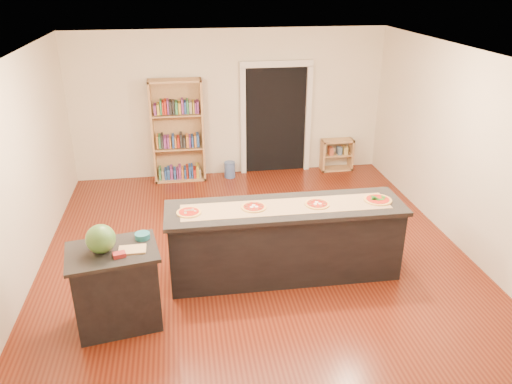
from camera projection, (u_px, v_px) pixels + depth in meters
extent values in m
cube|color=#EDE1C7|center=(258.00, 170.00, 6.41)|extent=(6.00, 7.00, 2.80)
cube|color=maroon|center=(258.00, 263.00, 6.97)|extent=(6.00, 7.00, 0.01)
cube|color=white|center=(259.00, 59.00, 5.84)|extent=(6.00, 7.00, 0.01)
cube|color=black|center=(275.00, 120.00, 9.83)|extent=(1.20, 0.02, 2.10)
cube|color=silver|center=(243.00, 122.00, 9.69)|extent=(0.10, 0.08, 2.10)
cube|color=silver|center=(308.00, 119.00, 9.88)|extent=(0.10, 0.08, 2.10)
cube|color=silver|center=(277.00, 64.00, 9.34)|extent=(1.40, 0.08, 0.12)
cube|color=black|center=(285.00, 243.00, 6.54)|extent=(2.97, 0.74, 0.95)
cube|color=black|center=(286.00, 208.00, 6.33)|extent=(3.06, 0.83, 0.05)
cube|color=black|center=(117.00, 289.00, 5.61)|extent=(0.89, 0.63, 0.92)
cube|color=black|center=(112.00, 252.00, 5.42)|extent=(0.98, 0.71, 0.04)
cube|color=tan|center=(178.00, 131.00, 9.40)|extent=(0.97, 0.35, 1.95)
cube|color=tan|center=(337.00, 155.00, 10.14)|extent=(0.64, 0.27, 0.64)
cylinder|color=#47639F|center=(230.00, 170.00, 9.83)|extent=(0.22, 0.22, 0.31)
cube|color=#9F7C52|center=(286.00, 207.00, 6.31)|extent=(2.66, 0.50, 0.00)
sphere|color=#144214|center=(101.00, 239.00, 5.32)|extent=(0.32, 0.32, 0.32)
cube|color=tan|center=(132.00, 250.00, 5.40)|extent=(0.29, 0.20, 0.02)
cube|color=maroon|center=(119.00, 255.00, 5.28)|extent=(0.15, 0.13, 0.05)
cylinder|color=#195966|center=(142.00, 236.00, 5.64)|extent=(0.17, 0.17, 0.06)
cylinder|color=tan|center=(189.00, 212.00, 6.14)|extent=(0.31, 0.31, 0.02)
cylinder|color=#A5190C|center=(189.00, 212.00, 6.13)|extent=(0.25, 0.25, 0.00)
cylinder|color=tan|center=(254.00, 207.00, 6.27)|extent=(0.34, 0.34, 0.02)
cylinder|color=#A5190C|center=(254.00, 206.00, 6.27)|extent=(0.28, 0.28, 0.00)
cylinder|color=tan|center=(317.00, 204.00, 6.36)|extent=(0.33, 0.33, 0.02)
cylinder|color=#A5190C|center=(317.00, 203.00, 6.35)|extent=(0.27, 0.27, 0.00)
cylinder|color=tan|center=(378.00, 200.00, 6.48)|extent=(0.34, 0.34, 0.02)
cylinder|color=#A5190C|center=(378.00, 199.00, 6.47)|extent=(0.28, 0.28, 0.00)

